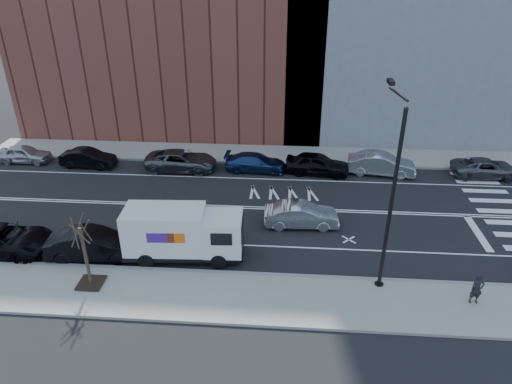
# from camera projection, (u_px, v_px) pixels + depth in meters

# --- Properties ---
(ground) EXTENTS (120.00, 120.00, 0.00)m
(ground) POSITION_uv_depth(u_px,v_px,m) (249.00, 208.00, 29.29)
(ground) COLOR black
(ground) RESTS_ON ground
(sidewalk_near) EXTENTS (44.00, 3.60, 0.15)m
(sidewalk_near) POSITION_uv_depth(u_px,v_px,m) (233.00, 297.00, 21.46)
(sidewalk_near) COLOR gray
(sidewalk_near) RESTS_ON ground
(sidewalk_far) EXTENTS (44.00, 3.60, 0.15)m
(sidewalk_far) POSITION_uv_depth(u_px,v_px,m) (258.00, 154.00, 37.05)
(sidewalk_far) COLOR gray
(sidewalk_far) RESTS_ON ground
(curb_near) EXTENTS (44.00, 0.25, 0.17)m
(curb_near) POSITION_uv_depth(u_px,v_px,m) (237.00, 274.00, 23.05)
(curb_near) COLOR gray
(curb_near) RESTS_ON ground
(curb_far) EXTENTS (44.00, 0.25, 0.17)m
(curb_far) POSITION_uv_depth(u_px,v_px,m) (257.00, 163.00, 35.45)
(curb_far) COLOR gray
(curb_far) RESTS_ON ground
(crosswalk) EXTENTS (3.00, 14.00, 0.01)m
(crosswalk) POSITION_uv_depth(u_px,v_px,m) (506.00, 217.00, 28.24)
(crosswalk) COLOR white
(crosswalk) RESTS_ON ground
(road_markings) EXTENTS (40.00, 8.60, 0.01)m
(road_markings) POSITION_uv_depth(u_px,v_px,m) (249.00, 208.00, 29.28)
(road_markings) COLOR white
(road_markings) RESTS_ON ground
(bldg_brick) EXTENTS (26.00, 10.00, 22.00)m
(bldg_brick) POSITION_uv_depth(u_px,v_px,m) (170.00, 1.00, 38.58)
(bldg_brick) COLOR brown
(bldg_brick) RESTS_ON ground
(streetlight) EXTENTS (0.44, 4.02, 9.34)m
(streetlight) POSITION_uv_depth(u_px,v_px,m) (391.00, 190.00, 20.37)
(streetlight) COLOR black
(streetlight) RESTS_ON ground
(street_tree) EXTENTS (1.20, 1.20, 3.75)m
(street_tree) POSITION_uv_depth(u_px,v_px,m) (87.00, 262.00, 21.64)
(street_tree) COLOR black
(street_tree) RESTS_ON ground
(fedex_van) EXTENTS (6.35, 2.47, 2.85)m
(fedex_van) POSITION_uv_depth(u_px,v_px,m) (182.00, 233.00, 23.83)
(fedex_van) COLOR black
(fedex_van) RESTS_ON ground
(far_parked_a) EXTENTS (4.01, 1.63, 1.37)m
(far_parked_a) POSITION_uv_depth(u_px,v_px,m) (24.00, 154.00, 35.50)
(far_parked_a) COLOR #B2B2B7
(far_parked_a) RESTS_ON ground
(far_parked_b) EXTENTS (4.27, 1.74, 1.38)m
(far_parked_b) POSITION_uv_depth(u_px,v_px,m) (88.00, 158.00, 34.73)
(far_parked_b) COLOR black
(far_parked_b) RESTS_ON ground
(far_parked_c) EXTENTS (5.33, 2.47, 1.48)m
(far_parked_c) POSITION_uv_depth(u_px,v_px,m) (181.00, 161.00, 34.19)
(far_parked_c) COLOR #505358
(far_parked_c) RESTS_ON ground
(far_parked_d) EXTENTS (4.67, 2.08, 1.33)m
(far_parked_d) POSITION_uv_depth(u_px,v_px,m) (256.00, 162.00, 34.05)
(far_parked_d) COLOR navy
(far_parked_d) RESTS_ON ground
(far_parked_e) EXTENTS (4.87, 2.47, 1.59)m
(far_parked_e) POSITION_uv_depth(u_px,v_px,m) (317.00, 164.00, 33.53)
(far_parked_e) COLOR black
(far_parked_e) RESTS_ON ground
(far_parked_f) EXTENTS (5.06, 2.31, 1.61)m
(far_parked_f) POSITION_uv_depth(u_px,v_px,m) (381.00, 164.00, 33.47)
(far_parked_f) COLOR #B0B0B5
(far_parked_f) RESTS_ON ground
(far_parked_g) EXTENTS (4.77, 2.20, 1.32)m
(far_parked_g) POSITION_uv_depth(u_px,v_px,m) (486.00, 168.00, 33.17)
(far_parked_g) COLOR #54575C
(far_parked_g) RESTS_ON ground
(driving_sedan) EXTENTS (4.47, 1.76, 1.45)m
(driving_sedan) POSITION_uv_depth(u_px,v_px,m) (301.00, 215.00, 27.01)
(driving_sedan) COLOR #B4B3B8
(driving_sedan) RESTS_ON ground
(near_parked_rear_a) EXTENTS (4.98, 2.09, 1.60)m
(near_parked_rear_a) POSITION_uv_depth(u_px,v_px,m) (94.00, 244.00, 24.13)
(near_parked_rear_a) COLOR black
(near_parked_rear_a) RESTS_ON ground
(near_parked_rear_b) EXTENTS (5.50, 2.57, 1.52)m
(near_parked_rear_b) POSITION_uv_depth(u_px,v_px,m) (2.00, 240.00, 24.60)
(near_parked_rear_b) COLOR black
(near_parked_rear_b) RESTS_ON ground
(pedestrian) EXTENTS (0.61, 0.44, 1.58)m
(pedestrian) POSITION_uv_depth(u_px,v_px,m) (477.00, 289.00, 20.69)
(pedestrian) COLOR black
(pedestrian) RESTS_ON sidewalk_near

